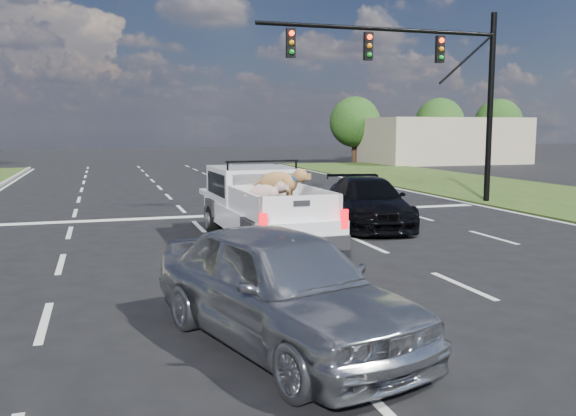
# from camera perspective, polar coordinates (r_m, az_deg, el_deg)

# --- Properties ---
(ground) EXTENTS (160.00, 160.00, 0.00)m
(ground) POSITION_cam_1_polar(r_m,az_deg,el_deg) (10.61, 8.00, -7.94)
(ground) COLOR black
(ground) RESTS_ON ground
(road_markings) EXTENTS (17.75, 60.00, 0.01)m
(road_markings) POSITION_cam_1_polar(r_m,az_deg,el_deg) (16.64, -1.62, -2.21)
(road_markings) COLOR silver
(road_markings) RESTS_ON ground
(traffic_signal) EXTENTS (9.11, 0.31, 7.00)m
(traffic_signal) POSITION_cam_1_polar(r_m,az_deg,el_deg) (22.97, 13.51, 12.08)
(traffic_signal) COLOR black
(traffic_signal) RESTS_ON ground
(building_right) EXTENTS (12.00, 7.00, 3.60)m
(building_right) POSITION_cam_1_polar(r_m,az_deg,el_deg) (50.67, 14.34, 6.13)
(building_right) COLOR tan
(building_right) RESTS_ON ground
(tree_far_d) EXTENTS (4.20, 4.20, 5.40)m
(tree_far_d) POSITION_cam_1_polar(r_m,az_deg,el_deg) (51.46, 6.27, 7.99)
(tree_far_d) COLOR #332114
(tree_far_d) RESTS_ON ground
(tree_far_e) EXTENTS (4.20, 4.20, 5.40)m
(tree_far_e) POSITION_cam_1_polar(r_m,az_deg,el_deg) (55.12, 14.00, 7.78)
(tree_far_e) COLOR #332114
(tree_far_e) RESTS_ON ground
(tree_far_f) EXTENTS (4.20, 4.20, 5.40)m
(tree_far_f) POSITION_cam_1_polar(r_m,az_deg,el_deg) (58.43, 19.09, 7.57)
(tree_far_f) COLOR #332114
(tree_far_f) RESTS_ON ground
(pickup_truck) EXTENTS (2.20, 5.50, 2.04)m
(pickup_truck) POSITION_cam_1_polar(r_m,az_deg,el_deg) (14.86, -2.40, 0.29)
(pickup_truck) COLOR black
(pickup_truck) RESTS_ON ground
(silver_sedan) EXTENTS (3.08, 4.94, 1.57)m
(silver_sedan) POSITION_cam_1_polar(r_m,az_deg,el_deg) (7.93, -0.59, -7.33)
(silver_sedan) COLOR #A6A8AD
(silver_sedan) RESTS_ON ground
(black_coupe) EXTENTS (2.86, 5.07, 1.39)m
(black_coupe) POSITION_cam_1_polar(r_m,az_deg,el_deg) (17.67, 7.45, 0.55)
(black_coupe) COLOR black
(black_coupe) RESTS_ON ground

